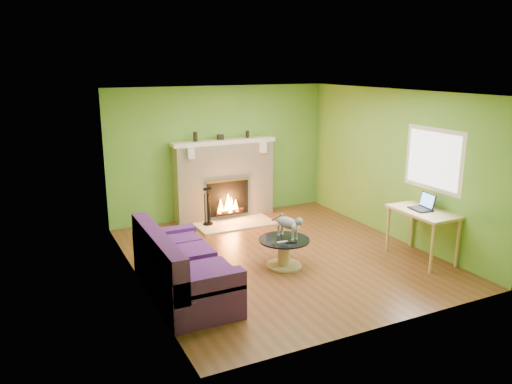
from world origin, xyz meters
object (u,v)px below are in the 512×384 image
cat (287,225)px  desk (423,216)px  sofa (180,270)px  coffee_table (284,251)px

cat → desk: bearing=-35.7°
desk → cat: bearing=160.1°
sofa → cat: size_ratio=3.32×
coffee_table → cat: (0.08, 0.05, 0.38)m
sofa → cat: (1.79, 0.28, 0.28)m
sofa → desk: (3.81, -0.45, 0.35)m
sofa → coffee_table: sofa is taller
coffee_table → desk: size_ratio=0.72×
desk → cat: cat is taller
sofa → desk: sofa is taller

